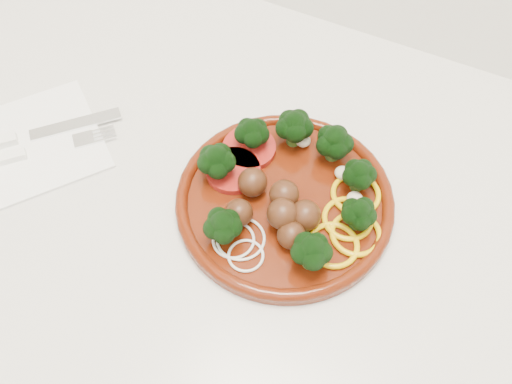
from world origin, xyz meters
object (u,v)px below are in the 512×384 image
at_px(napkin, 34,143).
at_px(fork, 12,157).
at_px(knife, 12,139).
at_px(plate, 287,195).

distance_m(napkin, fork, 0.03).
bearing_deg(fork, knife, 83.00).
bearing_deg(knife, plate, -34.57).
bearing_deg(plate, fork, -164.40).
relative_size(plate, napkin, 1.58).
relative_size(plate, knife, 1.52).
height_order(napkin, knife, knife).
distance_m(plate, knife, 0.33).
xyz_separation_m(plate, fork, (-0.31, -0.09, -0.01)).
distance_m(knife, fork, 0.03).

